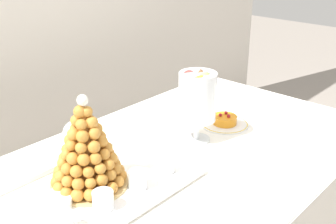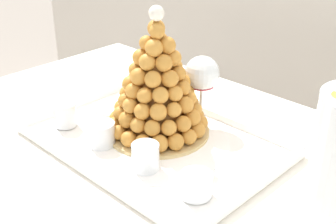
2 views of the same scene
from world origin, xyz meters
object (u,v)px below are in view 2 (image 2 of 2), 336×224
object	(u,v)px
dessert_cup_mid_left	(102,135)
croquembouche	(157,86)
creme_brulee_ramekin	(115,110)
serving_tray	(154,142)
dessert_cup_left	(65,115)
wine_glass	(202,76)
dessert_cup_mid_right	(196,185)
dessert_cup_centre	(145,158)

from	to	relation	value
dessert_cup_mid_left	croquembouche	bearing A→B (deg)	68.53
croquembouche	creme_brulee_ramekin	xyz separation A→B (m)	(-0.14, -0.01, -0.10)
serving_tray	creme_brulee_ramekin	size ratio (longest dim) A/B	5.40
croquembouche	dessert_cup_mid_left	world-z (taller)	croquembouche
serving_tray	creme_brulee_ramekin	xyz separation A→B (m)	(-0.16, 0.02, 0.02)
serving_tray	dessert_cup_left	xyz separation A→B (m)	(-0.20, -0.09, 0.03)
dessert_cup_left	wine_glass	distance (m)	0.34
dessert_cup_left	creme_brulee_ramekin	distance (m)	0.12
dessert_cup_mid_right	wine_glass	xyz separation A→B (m)	(-0.18, 0.22, 0.10)
dessert_cup_mid_left	creme_brulee_ramekin	bearing A→B (deg)	128.57
serving_tray	croquembouche	xyz separation A→B (m)	(-0.02, 0.03, 0.12)
serving_tray	dessert_cup_mid_left	world-z (taller)	dessert_cup_mid_left
dessert_cup_left	dessert_cup_centre	xyz separation A→B (m)	(0.27, 0.01, -0.00)
wine_glass	croquembouche	bearing A→B (deg)	-110.45
croquembouche	dessert_cup_left	world-z (taller)	croquembouche
dessert_cup_left	dessert_cup_centre	bearing A→B (deg)	1.19
dessert_cup_mid_left	wine_glass	size ratio (longest dim) A/B	0.34
creme_brulee_ramekin	dessert_cup_mid_left	bearing A→B (deg)	-51.43
dessert_cup_left	dessert_cup_mid_right	bearing A→B (deg)	1.47
serving_tray	dessert_cup_centre	distance (m)	0.11
serving_tray	dessert_cup_centre	xyz separation A→B (m)	(0.07, -0.09, 0.03)
dessert_cup_left	dessert_cup_mid_left	distance (m)	0.13
dessert_cup_centre	wine_glass	xyz separation A→B (m)	(-0.05, 0.23, 0.10)
serving_tray	wine_glass	bearing A→B (deg)	83.01
dessert_cup_mid_left	wine_glass	world-z (taller)	wine_glass
creme_brulee_ramekin	wine_glass	size ratio (longest dim) A/B	0.58
dessert_cup_left	dessert_cup_mid_right	distance (m)	0.40
dessert_cup_left	dessert_cup_centre	world-z (taller)	dessert_cup_left
dessert_cup_centre	dessert_cup_mid_right	xyz separation A→B (m)	(0.13, 0.00, -0.00)
serving_tray	dessert_cup_centre	world-z (taller)	dessert_cup_centre
croquembouche	dessert_cup_left	bearing A→B (deg)	-144.83
croquembouche	creme_brulee_ramekin	world-z (taller)	croquembouche
dessert_cup_mid_left	dessert_cup_mid_right	xyz separation A→B (m)	(0.27, 0.01, -0.00)
serving_tray	croquembouche	distance (m)	0.13
dessert_cup_centre	croquembouche	bearing A→B (deg)	126.03
croquembouche	wine_glass	bearing A→B (deg)	69.55
dessert_cup_mid_left	dessert_cup_mid_right	bearing A→B (deg)	1.46
dessert_cup_left	dessert_cup_mid_left	size ratio (longest dim) A/B	0.93
croquembouche	dessert_cup_centre	distance (m)	0.18
dessert_cup_mid_left	dessert_cup_centre	size ratio (longest dim) A/B	1.08
dessert_cup_mid_left	dessert_cup_left	bearing A→B (deg)	-178.53
dessert_cup_centre	dessert_cup_mid_right	size ratio (longest dim) A/B	0.93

